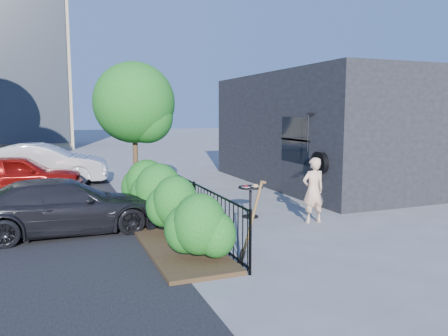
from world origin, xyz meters
name	(u,v)px	position (x,y,z in m)	size (l,w,h in m)	color
ground	(254,223)	(0.00, 0.00, 0.00)	(120.00, 120.00, 0.00)	gray
shop_building	(336,129)	(5.50, 4.50, 2.00)	(6.22, 9.00, 4.00)	black
fence	(194,205)	(-1.50, 0.00, 0.56)	(0.05, 6.05, 1.10)	black
planting_bed	(164,231)	(-2.20, 0.00, 0.04)	(1.30, 6.00, 0.08)	#382616
shrubs	(167,200)	(-2.10, 0.10, 0.70)	(1.10, 5.60, 1.24)	#155E1B
patio_tree	(137,108)	(-2.24, 2.76, 2.76)	(2.20, 2.20, 3.94)	#3F2B19
cafe_table	(250,196)	(0.17, 0.60, 0.54)	(0.62, 0.62, 0.83)	black
woman	(313,190)	(1.35, -0.44, 0.79)	(0.57, 0.38, 1.58)	beige
shovel	(250,227)	(-1.26, -2.48, 0.66)	(0.50, 0.19, 1.49)	brown
car_red	(18,175)	(-5.48, 5.91, 0.66)	(1.56, 3.89, 1.33)	maroon
car_silver	(43,164)	(-4.79, 7.94, 0.75)	(1.60, 4.58, 1.51)	silver
car_darkgrey	(65,206)	(-4.21, 0.76, 0.60)	(1.67, 4.11, 1.19)	black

